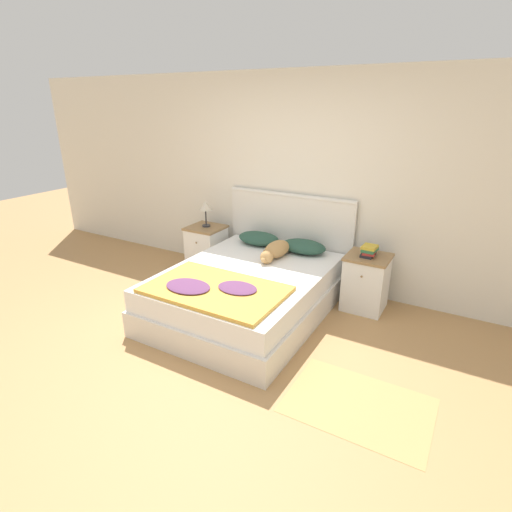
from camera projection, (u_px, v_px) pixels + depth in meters
The scene contains 13 objects.
ground_plane at pixel (200, 363), 3.58m from camera, with size 16.00×16.00×0.00m, color tan.
wall_back at pixel (302, 183), 4.84m from camera, with size 9.00×0.06×2.55m.
bed at pixel (247, 292), 4.35m from camera, with size 1.60×2.06×0.50m.
headboard at pixel (289, 236), 5.08m from camera, with size 1.68×0.06×1.15m.
nightstand_left at pixel (207, 249), 5.45m from camera, with size 0.46×0.45×0.63m.
nightstand_right at pixel (366, 282), 4.43m from camera, with size 0.46×0.45×0.63m.
pillow_left at pixel (259, 238), 5.03m from camera, with size 0.55×0.34×0.16m.
pillow_right at pixel (304, 247), 4.75m from camera, with size 0.55×0.34×0.16m.
quilt at pixel (214, 289), 3.79m from camera, with size 1.31×0.82×0.07m.
dog at pixel (276, 250), 4.60m from camera, with size 0.24×0.64×0.18m.
book_stack at pixel (369, 251), 4.31m from camera, with size 0.16×0.23×0.11m.
table_lamp at pixel (205, 207), 5.25m from camera, with size 0.18×0.18×0.35m.
rug at pixel (358, 405), 3.08m from camera, with size 1.08×0.76×0.00m.
Camera 1 is at (1.92, -2.35, 2.18)m, focal length 28.00 mm.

